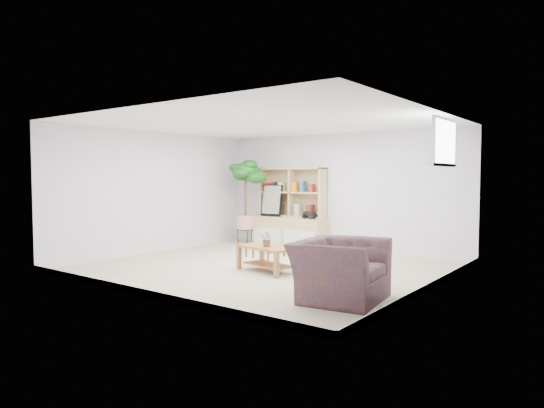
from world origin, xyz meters
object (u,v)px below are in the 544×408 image
Objects in this scene: floor_tree at (245,202)px; coffee_table at (269,259)px; armchair at (340,266)px; storage_unit at (290,207)px.

coffee_table is at bearing -43.35° from floor_tree.
floor_tree reaches higher than armchair.
storage_unit reaches higher than armchair.
armchair reaches higher than coffee_table.
coffee_table is 3.23m from floor_tree.
floor_tree reaches higher than coffee_table.
floor_tree is 5.08m from armchair.
armchair is (1.76, -0.87, 0.21)m from coffee_table.
armchair is (4.05, -3.03, -0.53)m from floor_tree.
storage_unit reaches higher than coffee_table.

